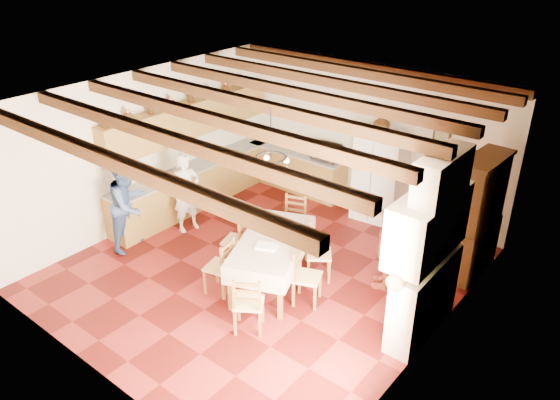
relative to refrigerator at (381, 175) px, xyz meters
The scene contains 31 objects.
floor 3.10m from the refrigerator, 100.72° to the right, with size 6.00×6.50×0.02m, color #480D0B.
ceiling 3.62m from the refrigerator, 100.72° to the right, with size 6.00×6.50×0.02m, color white.
wall_back 0.88m from the refrigerator, 147.11° to the left, with size 6.00×0.02×3.00m, color beige.
wall_front 6.22m from the refrigerator, 95.10° to the right, with size 6.00×0.02×3.00m, color beige.
wall_left 4.63m from the refrigerator, 140.79° to the right, with size 0.02×6.50×3.00m, color beige.
wall_right 3.85m from the refrigerator, 49.73° to the right, with size 0.02×6.50×3.00m, color beige.
ceiling_beams 3.57m from the refrigerator, 100.72° to the right, with size 6.00×6.30×0.16m, color #331B0C, non-canonical shape.
lower_cabinets_left 3.77m from the refrigerator, 150.29° to the right, with size 0.60×4.30×0.86m, color brown.
lower_cabinets_back 2.16m from the refrigerator, behind, with size 2.30×0.60×0.86m, color brown.
countertop_left 3.74m from the refrigerator, 150.29° to the right, with size 0.62×4.30×0.04m, color gray.
countertop_back 2.10m from the refrigerator, behind, with size 2.34×0.62×0.04m, color gray.
backsplash_left 4.00m from the refrigerator, 152.32° to the right, with size 0.03×4.30×0.60m, color beige.
backsplash_back 2.15m from the refrigerator, behind, with size 2.30×0.03×0.60m, color beige.
upper_cabinets 3.96m from the refrigerator, 151.22° to the right, with size 0.35×4.20×0.70m, color brown.
fireplace 3.50m from the refrigerator, 51.26° to the right, with size 0.56×1.60×2.80m, color #F0E6C6, non-canonical shape.
wall_picture 1.41m from the refrigerator, 18.04° to the left, with size 0.34×0.03×0.42m, color #322317.
refrigerator is the anchor object (origin of this frame).
hutch 2.33m from the refrigerator, 18.89° to the right, with size 0.49×1.17×2.12m, color #33200B, non-canonical shape.
dining_table 3.14m from the refrigerator, 93.55° to the right, with size 1.63×2.14×0.83m.
chandelier 3.41m from the refrigerator, 93.55° to the right, with size 0.47×0.47×0.03m, color black.
chair_left_near 3.92m from the refrigerator, 100.46° to the right, with size 0.42×0.40×0.96m, color brown, non-canonical shape.
chair_left_far 3.28m from the refrigerator, 108.85° to the right, with size 0.42×0.40×0.96m, color brown, non-canonical shape.
chair_right_near 3.26m from the refrigerator, 80.01° to the right, with size 0.42×0.40×0.96m, color brown, non-canonical shape.
chair_right_far 2.58m from the refrigerator, 82.91° to the right, with size 0.42×0.40×0.96m, color brown, non-canonical shape.
chair_end_near 4.26m from the refrigerator, 86.18° to the right, with size 0.42×0.40×0.96m, color brown, non-canonical shape.
chair_end_far 2.12m from the refrigerator, 108.85° to the right, with size 0.42×0.40×0.96m, color brown, non-canonical shape.
person_man 3.80m from the refrigerator, 133.39° to the right, with size 0.57×0.37×1.57m, color silver.
person_woman_blue 4.83m from the refrigerator, 127.29° to the right, with size 0.84×0.65×1.73m, color #3B568C.
person_woman_red 2.40m from the refrigerator, 58.04° to the right, with size 0.85×0.35×1.44m, color #B2472D.
microwave 1.34m from the refrigerator, behind, with size 0.58×0.39×0.32m, color silver.
fridge_vase 1.08m from the refrigerator, behind, with size 0.32×0.32×0.33m, color #33200B.
Camera 1 is at (5.16, -5.98, 5.32)m, focal length 35.00 mm.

